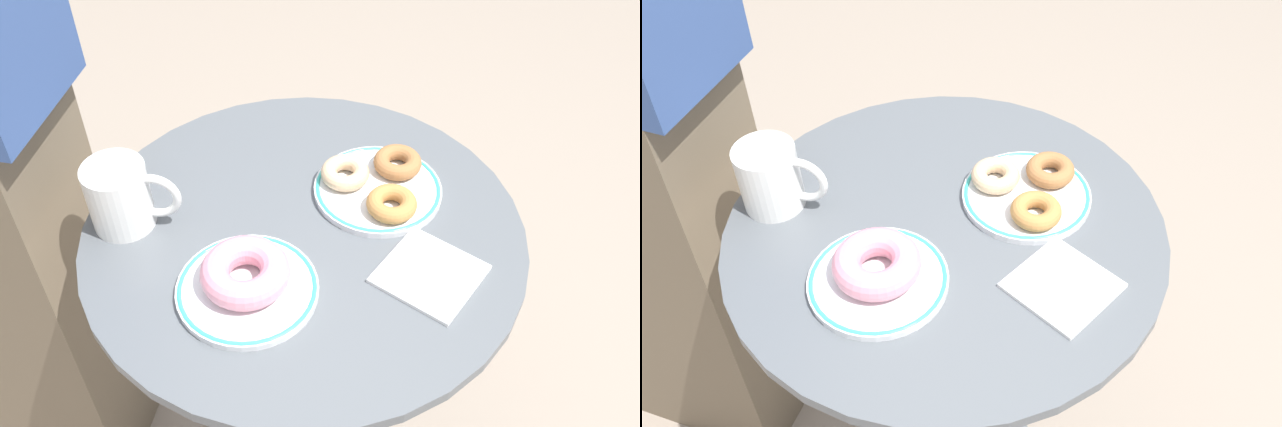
% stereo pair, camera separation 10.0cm
% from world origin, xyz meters
% --- Properties ---
extents(cafe_table, '(0.64, 0.64, 0.75)m').
position_xyz_m(cafe_table, '(0.00, 0.00, 0.48)').
color(cafe_table, '#565B60').
rests_on(cafe_table, ground).
extents(plate_left, '(0.19, 0.19, 0.01)m').
position_xyz_m(plate_left, '(-0.13, -0.03, 0.76)').
color(plate_left, white).
rests_on(plate_left, cafe_table).
extents(plate_right, '(0.19, 0.19, 0.01)m').
position_xyz_m(plate_right, '(0.13, -0.02, 0.76)').
color(plate_right, white).
rests_on(plate_right, cafe_table).
extents(donut_pink_frosted, '(0.17, 0.17, 0.04)m').
position_xyz_m(donut_pink_frosted, '(-0.13, -0.03, 0.78)').
color(donut_pink_frosted, pink).
rests_on(donut_pink_frosted, plate_left).
extents(donut_cinnamon, '(0.10, 0.10, 0.02)m').
position_xyz_m(donut_cinnamon, '(0.18, -0.02, 0.77)').
color(donut_cinnamon, '#A36B3D').
rests_on(donut_cinnamon, plate_right).
extents(donut_glazed, '(0.09, 0.09, 0.02)m').
position_xyz_m(donut_glazed, '(0.11, 0.02, 0.77)').
color(donut_glazed, '#E0B789').
rests_on(donut_glazed, plate_right).
extents(donut_old_fashioned, '(0.10, 0.10, 0.02)m').
position_xyz_m(donut_old_fashioned, '(0.11, -0.07, 0.77)').
color(donut_old_fashioned, '#BC7F42').
rests_on(donut_old_fashioned, plate_right).
extents(paper_napkin, '(0.14, 0.14, 0.01)m').
position_xyz_m(paper_napkin, '(0.06, -0.18, 0.75)').
color(paper_napkin, white).
rests_on(paper_napkin, cafe_table).
extents(coffee_mug, '(0.11, 0.12, 0.10)m').
position_xyz_m(coffee_mug, '(-0.17, 0.19, 0.80)').
color(coffee_mug, white).
rests_on(coffee_mug, cafe_table).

